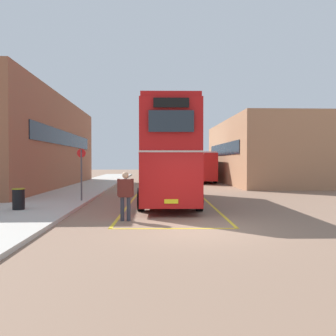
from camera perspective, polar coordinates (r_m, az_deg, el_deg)
name	(u,v)px	position (r m, az deg, el deg)	size (l,w,h in m)	color
ground_plane	(170,191)	(25.37, 0.37, -3.72)	(135.60, 135.60, 0.00)	#846651
sidewalk_left	(84,188)	(28.21, -13.21, -3.12)	(4.00, 57.60, 0.14)	#B2ADA3
brick_building_left	(31,143)	(30.46, -21.02, 3.69)	(5.69, 23.15, 7.10)	brown
depot_building_right	(266,153)	(35.59, 15.40, 2.39)	(8.41, 17.15, 5.93)	#AD7A56
double_decker_bus	(169,154)	(18.41, 0.14, 2.30)	(2.98, 10.54, 4.75)	black
single_deck_bus	(199,166)	(37.34, 4.94, 0.33)	(2.78, 9.78, 3.02)	black
pedestrian_boarding	(125,192)	(12.75, -6.81, -3.88)	(0.58, 0.25, 1.74)	#2D2D38
litter_bin	(19,199)	(15.89, -22.74, -4.57)	(0.52, 0.52, 0.87)	black
bus_stop_sign	(81,169)	(18.47, -13.65, -0.21)	(0.44, 0.08, 2.61)	#4C4C51
bay_marking_yellow	(170,207)	(16.62, 0.36, -6.23)	(4.49, 12.59, 0.01)	gold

